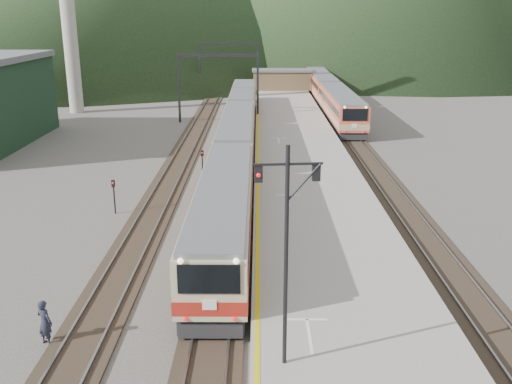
{
  "coord_description": "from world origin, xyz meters",
  "views": [
    {
      "loc": [
        1.88,
        -12.62,
        12.48
      ],
      "look_at": [
        1.74,
        20.7,
        2.0
      ],
      "focal_mm": 40.0,
      "sensor_mm": 36.0,
      "label": 1
    }
  ],
  "objects_px": {
    "second_train": "(322,85)",
    "main_train": "(237,136)",
    "signal_mast": "(286,237)",
    "worker": "(45,322)"
  },
  "relations": [
    {
      "from": "signal_mast",
      "to": "second_train",
      "type": "bearing_deg",
      "value": 82.97
    },
    {
      "from": "second_train",
      "to": "signal_mast",
      "type": "bearing_deg",
      "value": -97.03
    },
    {
      "from": "second_train",
      "to": "signal_mast",
      "type": "distance_m",
      "value": 71.3
    },
    {
      "from": "second_train",
      "to": "main_train",
      "type": "bearing_deg",
      "value": -106.87
    },
    {
      "from": "main_train",
      "to": "worker",
      "type": "relative_size",
      "value": 31.7
    },
    {
      "from": "main_train",
      "to": "worker",
      "type": "xyz_separation_m",
      "value": [
        -6.46,
        -30.06,
        -1.07
      ]
    },
    {
      "from": "signal_mast",
      "to": "worker",
      "type": "height_order",
      "value": "signal_mast"
    },
    {
      "from": "worker",
      "to": "second_train",
      "type": "bearing_deg",
      "value": -76.85
    },
    {
      "from": "main_train",
      "to": "signal_mast",
      "type": "relative_size",
      "value": 7.86
    },
    {
      "from": "main_train",
      "to": "second_train",
      "type": "bearing_deg",
      "value": 73.13
    }
  ]
}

